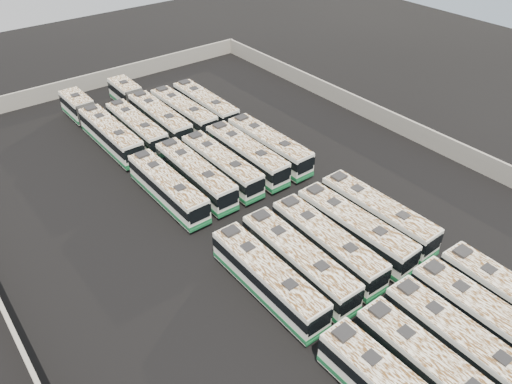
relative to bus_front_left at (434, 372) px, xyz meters
name	(u,v)px	position (x,y,z in m)	size (l,w,h in m)	color
ground	(262,214)	(2.69, 20.51, -1.60)	(140.00, 140.00, 0.00)	black
perimeter_wall	(262,204)	(2.69, 20.51, -0.50)	(45.20, 73.20, 2.20)	gray
bus_front_left	(434,372)	(0.00, 0.00, 0.00)	(2.42, 11.14, 3.13)	silver
bus_front_center	(462,345)	(3.06, 0.08, 0.02)	(2.55, 11.28, 3.17)	silver
bus_front_right	(488,322)	(6.12, 0.08, 0.04)	(2.54, 11.43, 3.21)	silver
bus_midfront_far_left	(268,278)	(-3.11, 12.48, 0.03)	(2.45, 11.31, 3.18)	silver
bus_midfront_left	(298,261)	(-0.10, 12.45, 0.06)	(2.65, 11.55, 3.24)	silver
bus_midfront_center	(327,244)	(3.07, 12.55, 0.03)	(2.69, 11.39, 3.19)	silver
bus_midfront_right	(354,229)	(6.20, 12.48, 0.05)	(2.70, 11.52, 3.23)	silver
bus_midfront_far_right	(377,214)	(9.29, 12.65, 0.04)	(2.63, 11.47, 3.22)	silver
bus_midback_far_left	(168,188)	(-3.15, 27.42, 0.01)	(2.45, 11.21, 3.15)	silver
bus_midback_left	(195,175)	(0.04, 27.65, 0.04)	(2.49, 11.41, 3.21)	silver
bus_midback_center	(221,165)	(3.06, 27.56, 0.01)	(2.44, 11.18, 3.15)	silver
bus_midback_right	(246,155)	(6.23, 27.63, 0.04)	(2.44, 11.40, 3.21)	silver
bus_midback_far_right	(269,146)	(9.23, 27.60, 0.05)	(2.62, 11.48, 3.22)	silver
bus_back_far_left	(99,125)	(-3.11, 43.18, 0.05)	(2.59, 17.83, 3.23)	silver
bus_back_left	(137,128)	(-0.01, 40.06, -0.02)	(2.38, 11.01, 3.10)	silver
bus_back_center	(148,110)	(3.13, 43.31, 0.04)	(2.66, 17.72, 3.21)	silver
bus_back_right	(183,112)	(6.15, 40.04, 0.02)	(2.65, 11.30, 3.17)	silver
bus_back_far_right	(205,105)	(9.24, 40.01, 0.03)	(2.49, 11.36, 3.19)	silver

